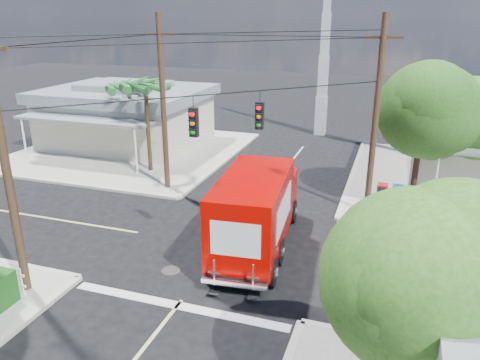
% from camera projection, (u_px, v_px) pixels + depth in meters
% --- Properties ---
extents(ground, '(120.00, 120.00, 0.00)m').
position_uv_depth(ground, '(224.00, 247.00, 18.99)').
color(ground, black).
rests_on(ground, ground).
extents(sidewalk_nw, '(14.12, 14.12, 0.14)m').
position_uv_depth(sidewalk_nw, '(131.00, 151.00, 31.97)').
color(sidewalk_nw, gray).
rests_on(sidewalk_nw, ground).
extents(road_markings, '(32.00, 32.00, 0.01)m').
position_uv_depth(road_markings, '(211.00, 264.00, 17.68)').
color(road_markings, beige).
rests_on(road_markings, ground).
extents(building_nw, '(10.80, 10.20, 4.30)m').
position_uv_depth(building_nw, '(127.00, 114.00, 33.00)').
color(building_nw, beige).
rests_on(building_nw, sidewalk_nw).
extents(radio_tower, '(0.80, 0.80, 17.00)m').
position_uv_depth(radio_tower, '(324.00, 60.00, 34.78)').
color(radio_tower, silver).
rests_on(radio_tower, ground).
extents(tree_ne_front, '(4.21, 4.14, 6.66)m').
position_uv_depth(tree_ne_front, '(424.00, 111.00, 21.23)').
color(tree_ne_front, '#422D1C').
rests_on(tree_ne_front, sidewalk_ne).
extents(tree_ne_back, '(3.77, 3.66, 5.82)m').
position_uv_depth(tree_ne_back, '(478.00, 118.00, 22.60)').
color(tree_ne_back, '#422D1C').
rests_on(tree_ne_back, sidewalk_ne).
extents(tree_se, '(3.67, 3.54, 5.62)m').
position_uv_depth(tree_se, '(429.00, 281.00, 9.05)').
color(tree_se, '#422D1C').
rests_on(tree_se, sidewalk_se).
extents(palm_nw_front, '(3.01, 3.08, 5.59)m').
position_uv_depth(palm_nw_front, '(145.00, 87.00, 26.26)').
color(palm_nw_front, '#422D1C').
rests_on(palm_nw_front, sidewalk_nw).
extents(palm_nw_back, '(3.01, 3.08, 5.19)m').
position_uv_depth(palm_nw_back, '(129.00, 88.00, 28.33)').
color(palm_nw_back, '#422D1C').
rests_on(palm_nw_back, sidewalk_nw).
extents(utility_poles, '(12.00, 10.68, 9.00)m').
position_uv_depth(utility_poles, '(201.00, 123.00, 19.33)').
color(utility_poles, '#473321').
rests_on(utility_poles, ground).
extents(vending_boxes, '(1.90, 0.50, 1.10)m').
position_uv_depth(vending_boxes, '(397.00, 196.00, 22.32)').
color(vending_boxes, '#AF1B15').
rests_on(vending_boxes, sidewalk_ne).
extents(delivery_truck, '(3.01, 7.73, 3.27)m').
position_uv_depth(delivery_truck, '(257.00, 210.00, 18.33)').
color(delivery_truck, black).
rests_on(delivery_truck, ground).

